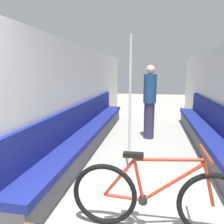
# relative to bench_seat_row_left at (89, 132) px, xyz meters

# --- Properties ---
(wall_left) EXTENTS (0.10, 10.24, 2.16)m
(wall_left) POSITION_rel_bench_seat_row_left_xyz_m (-0.25, 0.00, 0.78)
(wall_left) COLOR silver
(wall_left) RESTS_ON ground
(bench_seat_row_left) EXTENTS (0.46, 5.72, 0.93)m
(bench_seat_row_left) POSITION_rel_bench_seat_row_left_xyz_m (0.00, 0.00, 0.00)
(bench_seat_row_left) COLOR #4C4C51
(bench_seat_row_left) RESTS_ON ground
(bench_seat_row_right) EXTENTS (0.46, 5.72, 0.93)m
(bench_seat_row_right) POSITION_rel_bench_seat_row_left_xyz_m (2.51, 0.00, 0.00)
(bench_seat_row_right) COLOR #4C4C51
(bench_seat_row_right) RESTS_ON ground
(bicycle) EXTENTS (1.74, 0.46, 0.87)m
(bicycle) POSITION_rel_bench_seat_row_left_xyz_m (1.40, -2.43, 0.06)
(bicycle) COLOR black
(bicycle) RESTS_ON ground
(grab_pole_near) EXTENTS (0.08, 0.08, 2.14)m
(grab_pole_near) POSITION_rel_bench_seat_row_left_xyz_m (1.00, -1.13, 0.74)
(grab_pole_near) COLOR gray
(grab_pole_near) RESTS_ON ground
(passenger_standing) EXTENTS (0.30, 0.30, 1.75)m
(passenger_standing) POSITION_rel_bench_seat_row_left_xyz_m (1.28, 0.76, 0.61)
(passenger_standing) COLOR #332D4C
(passenger_standing) RESTS_ON ground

